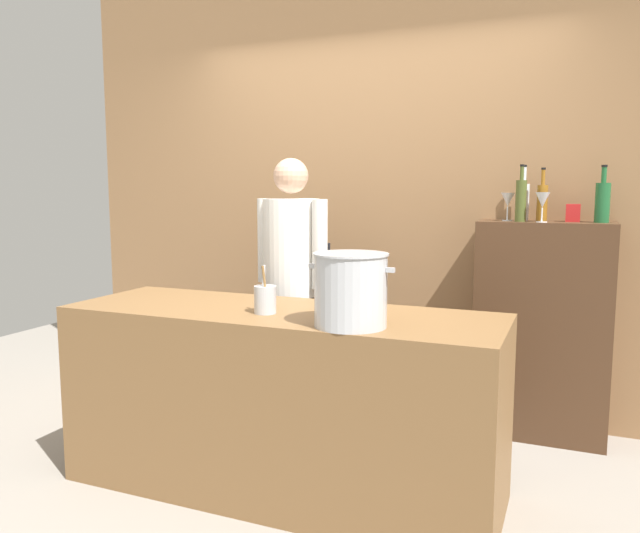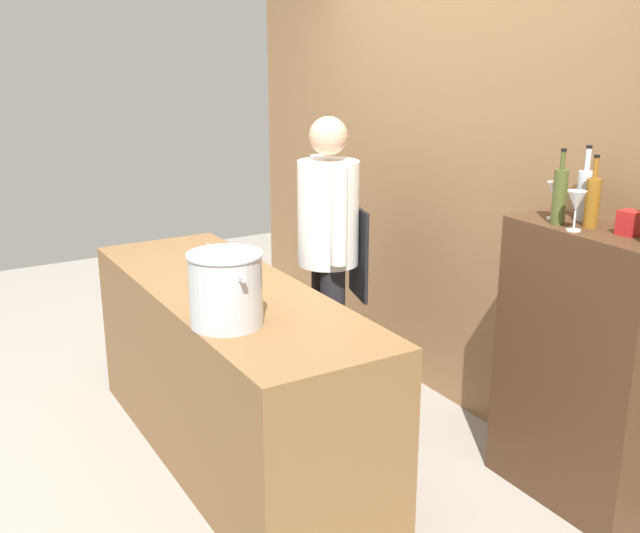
# 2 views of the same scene
# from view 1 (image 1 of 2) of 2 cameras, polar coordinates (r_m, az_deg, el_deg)

# --- Properties ---
(ground_plane) EXTENTS (8.00, 8.00, 0.00)m
(ground_plane) POSITION_cam_1_polar(r_m,az_deg,el_deg) (3.28, -3.54, -19.62)
(ground_plane) COLOR gray
(brick_back_panel) EXTENTS (4.40, 0.10, 3.00)m
(brick_back_panel) POSITION_cam_1_polar(r_m,az_deg,el_deg) (4.23, 4.75, 7.43)
(brick_back_panel) COLOR olive
(brick_back_panel) RESTS_ON ground_plane
(prep_counter) EXTENTS (2.12, 0.70, 0.90)m
(prep_counter) POSITION_cam_1_polar(r_m,az_deg,el_deg) (3.11, -3.60, -12.20)
(prep_counter) COLOR brown
(prep_counter) RESTS_ON ground_plane
(bar_cabinet) EXTENTS (0.76, 0.32, 1.29)m
(bar_cabinet) POSITION_cam_1_polar(r_m,az_deg,el_deg) (3.91, 19.70, -5.57)
(bar_cabinet) COLOR #472D1C
(bar_cabinet) RESTS_ON ground_plane
(chef) EXTENTS (0.51, 0.39, 1.66)m
(chef) POSITION_cam_1_polar(r_m,az_deg,el_deg) (3.76, -2.59, -0.71)
(chef) COLOR black
(chef) RESTS_ON ground_plane
(stockpot_large) EXTENTS (0.38, 0.32, 0.31)m
(stockpot_large) POSITION_cam_1_polar(r_m,az_deg,el_deg) (2.61, 2.84, -2.16)
(stockpot_large) COLOR #B7BABF
(stockpot_large) RESTS_ON prep_counter
(utensil_crock) EXTENTS (0.10, 0.10, 0.23)m
(utensil_crock) POSITION_cam_1_polar(r_m,az_deg,el_deg) (2.91, -5.07, -3.01)
(utensil_crock) COLOR #B7BABF
(utensil_crock) RESTS_ON prep_counter
(wine_bottle_olive) EXTENTS (0.06, 0.06, 0.33)m
(wine_bottle_olive) POSITION_cam_1_polar(r_m,az_deg,el_deg) (3.76, 18.00, 5.87)
(wine_bottle_olive) COLOR #475123
(wine_bottle_olive) RESTS_ON bar_cabinet
(wine_bottle_green) EXTENTS (0.08, 0.08, 0.32)m
(wine_bottle_green) POSITION_cam_1_polar(r_m,az_deg,el_deg) (3.81, 24.55, 5.48)
(wine_bottle_green) COLOR #1E592D
(wine_bottle_green) RESTS_ON bar_cabinet
(wine_bottle_clear) EXTENTS (0.07, 0.07, 0.33)m
(wine_bottle_clear) POSITION_cam_1_polar(r_m,az_deg,el_deg) (3.91, 18.20, 5.79)
(wine_bottle_clear) COLOR silver
(wine_bottle_clear) RESTS_ON bar_cabinet
(wine_bottle_amber) EXTENTS (0.06, 0.06, 0.31)m
(wine_bottle_amber) POSITION_cam_1_polar(r_m,az_deg,el_deg) (3.82, 19.75, 5.63)
(wine_bottle_amber) COLOR #8C5919
(wine_bottle_amber) RESTS_ON bar_cabinet
(wine_glass_short) EXTENTS (0.08, 0.08, 0.17)m
(wine_glass_short) POSITION_cam_1_polar(r_m,az_deg,el_deg) (3.82, 16.89, 5.83)
(wine_glass_short) COLOR silver
(wine_glass_short) RESTS_ON bar_cabinet
(wine_glass_wide) EXTENTS (0.08, 0.08, 0.17)m
(wine_glass_wide) POSITION_cam_1_polar(r_m,az_deg,el_deg) (3.72, 19.79, 5.71)
(wine_glass_wide) COLOR silver
(wine_glass_wide) RESTS_ON bar_cabinet
(spice_tin_red) EXTENTS (0.08, 0.08, 0.10)m
(spice_tin_red) POSITION_cam_1_polar(r_m,az_deg,el_deg) (3.85, 22.25, 4.58)
(spice_tin_red) COLOR red
(spice_tin_red) RESTS_ON bar_cabinet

